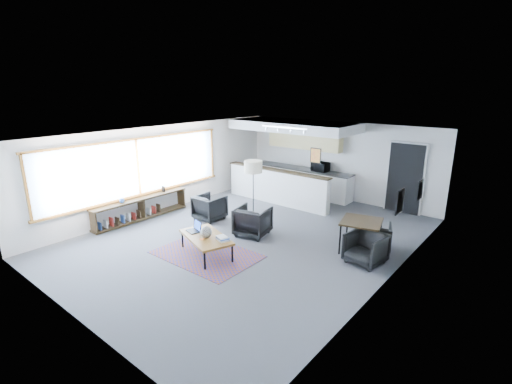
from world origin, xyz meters
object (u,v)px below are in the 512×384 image
Objects in this scene: coffee_table at (206,237)px; dining_chair_far at (375,237)px; armchair_right at (253,220)px; book_stack at (223,238)px; armchair_left at (210,206)px; laptop at (195,228)px; dining_table at (362,224)px; dining_chair_near at (366,249)px; microwave at (320,166)px; floor_lamp at (253,169)px; ceramic_pot at (206,232)px.

coffee_table is 3.97m from dining_chair_far.
armchair_right is at bearing 106.88° from coffee_table.
armchair_left reaches higher than book_stack.
laptop is 0.50× the size of armchair_left.
armchair_left is 1.73m from armchair_right.
armchair_left is at bearing -170.19° from dining_table.
dining_chair_near is at bearing -178.40° from armchair_left.
dining_chair_far is (4.51, 1.05, -0.10)m from armchair_left.
armchair_left is at bearing -106.30° from microwave.
floor_lamp is at bearing 123.13° from coffee_table.
microwave is (-0.30, 5.60, 0.69)m from coffee_table.
dining_table reaches higher than dining_chair_far.
armchair_right reaches higher than coffee_table.
coffee_table is 1.92× the size of armchair_right.
coffee_table is at bearing -137.05° from dining_table.
coffee_table is at bearing -76.26° from floor_lamp.
dining_table is 1.65× the size of dining_chair_near.
dining_chair_near is at bearing -7.47° from floor_lamp.
dining_chair_far is (2.78, 2.81, -0.30)m from ceramic_pot.
ceramic_pot is 5.69m from microwave.
book_stack is (0.38, 0.14, -0.09)m from ceramic_pot.
laptop is 2.53m from floor_lamp.
floor_lamp is at bearing -16.21° from dining_chair_far.
microwave is at bearing 104.84° from laptop.
armchair_right reaches higher than armchair_left.
armchair_left is 0.95× the size of armchair_right.
dining_table is (3.20, 0.06, -0.84)m from floor_lamp.
armchair_left reaches higher than laptop.
armchair_left is at bearing 142.43° from book_stack.
laptop is 1.49× the size of ceramic_pot.
floor_lamp is 1.63× the size of dining_table.
microwave is (-3.16, 2.84, 0.82)m from dining_chair_far.
microwave is at bearing -110.14° from armchair_left.
book_stack is (0.45, 0.08, 0.08)m from coffee_table.
dining_chair_near is at bearing 173.36° from armchair_right.
book_stack is 3.12m from dining_chair_near.
dining_chair_near is (3.56, -0.47, -1.20)m from floor_lamp.
floor_lamp is at bearing -64.19° from armchair_right.
armchair_right is 0.77× the size of dining_table.
laptop reaches higher than dining_chair_far.
dining_chair_near is (3.38, 1.85, -0.21)m from laptop.
ceramic_pot is 0.77× the size of book_stack.
coffee_table is at bearing -139.30° from dining_chair_near.
dining_chair_near is at bearing -45.57° from microwave.
armchair_left reaches higher than dining_chair_near.
coffee_table is at bearing -84.11° from microwave.
dining_table reaches higher than coffee_table.
armchair_left is 4.19m from microwave.
dining_chair_far is at bearing 45.32° from ceramic_pot.
dining_chair_near is 4.99m from microwave.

